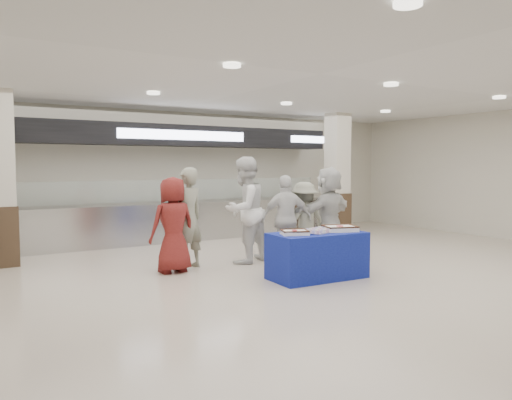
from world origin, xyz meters
TOP-DOWN VIEW (x-y plane):
  - ground at (0.00, 0.00)m, footprint 14.00×14.00m
  - serving_line at (0.00, 5.40)m, footprint 8.70×0.85m
  - column_right at (4.00, 4.20)m, footprint 0.55×0.55m
  - display_table at (0.28, 0.37)m, footprint 1.58×0.85m
  - sheet_cake_left at (-0.18, 0.38)m, footprint 0.50×0.44m
  - sheet_cake_right at (0.72, 0.33)m, footprint 0.61×0.54m
  - cupcake_tray at (0.28, 0.34)m, footprint 0.51×0.44m
  - civilian_maroon at (-1.54, 2.03)m, footprint 0.84×0.57m
  - soldier_a at (-1.18, 2.23)m, footprint 0.76×0.61m
  - chef_tall at (-0.06, 2.14)m, footprint 1.18×1.06m
  - chef_short at (0.62, 1.73)m, footprint 1.05×0.72m
  - soldier_b at (1.06, 1.76)m, footprint 0.98×0.57m
  - civilian_white at (1.65, 1.74)m, footprint 1.76×0.97m

SIDE VIEW (x-z plane):
  - ground at x=0.00m, z-range 0.00..0.00m
  - display_table at x=0.28m, z-range 0.00..0.75m
  - soldier_b at x=1.06m, z-range 0.00..1.52m
  - cupcake_tray at x=0.28m, z-range 0.75..0.82m
  - sheet_cake_left at x=-0.18m, z-range 0.75..0.84m
  - sheet_cake_right at x=0.72m, z-range 0.75..0.86m
  - civilian_maroon at x=-1.54m, z-range 0.00..1.65m
  - chef_short at x=0.62m, z-range 0.00..1.66m
  - soldier_a at x=-1.18m, z-range 0.00..1.80m
  - civilian_white at x=1.65m, z-range 0.00..1.81m
  - chef_tall at x=-0.06m, z-range 0.00..2.00m
  - serving_line at x=0.00m, z-range -0.24..2.56m
  - column_right at x=4.00m, z-range -0.07..3.13m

